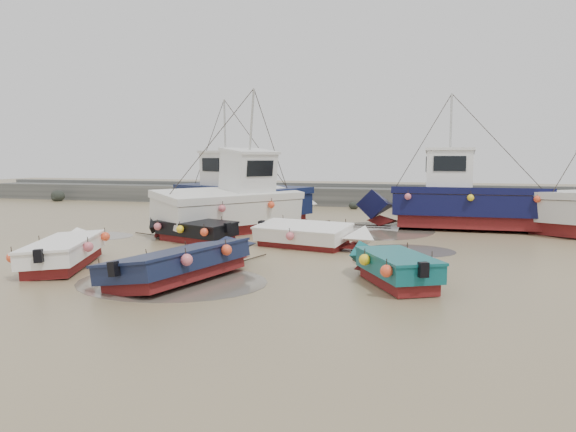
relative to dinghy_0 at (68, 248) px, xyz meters
name	(u,v)px	position (x,y,z in m)	size (l,w,h in m)	color
ground	(273,268)	(6.17, 1.34, -0.54)	(120.00, 120.00, 0.00)	#92815C
seawall	(374,197)	(6.22, 23.33, 0.09)	(60.00, 4.92, 1.50)	#61605C
puddle_a	(172,281)	(4.17, -1.21, -0.54)	(5.16, 5.16, 0.01)	#615A4D
puddle_b	(409,251)	(9.84, 5.63, -0.54)	(3.26, 3.26, 0.01)	#615A4D
puddle_c	(92,236)	(-3.26, 5.73, -0.54)	(3.57, 3.57, 0.01)	#615A4D
puddle_d	(377,230)	(8.04, 10.92, -0.54)	(5.13, 5.13, 0.01)	#615A4D
dinghy_0	(68,248)	(0.00, 0.00, 0.00)	(3.19, 6.25, 1.43)	maroon
dinghy_1	(188,259)	(4.42, -0.75, 0.00)	(3.07, 6.65, 1.43)	maroon
dinghy_2	(392,262)	(9.80, 0.26, 0.03)	(2.98, 4.69, 1.43)	maroon
dinghy_4	(190,227)	(1.41, 5.47, 0.01)	(5.45, 2.90, 1.43)	maroon
dinghy_5	(312,233)	(6.41, 5.25, 0.01)	(5.67, 2.70, 1.43)	maroon
cabin_boat_0	(232,196)	(0.26, 12.68, 0.77)	(10.31, 6.82, 6.22)	maroon
cabin_boat_1	(239,201)	(2.26, 8.63, 0.82)	(6.09, 8.84, 6.22)	maroon
cabin_boat_2	(455,200)	(11.41, 12.18, 0.81)	(9.93, 2.98, 6.22)	maroon
person	(181,236)	(0.29, 6.84, -0.54)	(0.58, 0.38, 1.58)	#191B37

